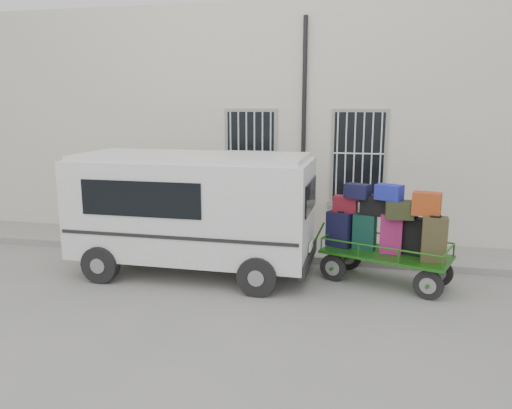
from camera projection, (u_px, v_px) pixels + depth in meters
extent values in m
plane|color=slate|center=(238.00, 279.00, 10.25)|extent=(80.00, 80.00, 0.00)
cube|color=beige|center=(283.00, 122.00, 14.92)|extent=(24.00, 5.00, 6.00)
cylinder|color=black|center=(304.00, 135.00, 12.29)|extent=(0.11, 0.11, 5.60)
cube|color=black|center=(251.00, 155.00, 12.74)|extent=(1.20, 0.08, 2.20)
cube|color=gray|center=(251.00, 200.00, 12.95)|extent=(1.45, 0.22, 0.12)
cube|color=black|center=(358.00, 158.00, 12.18)|extent=(1.20, 0.08, 2.20)
cube|color=gray|center=(357.00, 204.00, 12.39)|extent=(1.45, 0.22, 0.12)
cube|color=gray|center=(260.00, 247.00, 12.34)|extent=(24.00, 1.70, 0.15)
cylinder|color=black|center=(333.00, 268.00, 10.12)|extent=(0.54, 0.25, 0.55)
cylinder|color=gray|center=(333.00, 268.00, 10.12)|extent=(0.32, 0.20, 0.30)
cylinder|color=black|center=(349.00, 257.00, 10.82)|extent=(0.54, 0.25, 0.55)
cylinder|color=gray|center=(349.00, 257.00, 10.82)|extent=(0.32, 0.20, 0.30)
cylinder|color=black|center=(428.00, 285.00, 9.14)|extent=(0.54, 0.25, 0.55)
cylinder|color=gray|center=(428.00, 285.00, 9.14)|extent=(0.32, 0.20, 0.30)
cylinder|color=black|center=(439.00, 272.00, 9.84)|extent=(0.54, 0.25, 0.55)
cylinder|color=gray|center=(439.00, 272.00, 9.84)|extent=(0.32, 0.20, 0.30)
cube|color=#1E5D15|center=(386.00, 254.00, 9.91)|extent=(2.67, 1.87, 0.06)
cylinder|color=#1E5D15|center=(318.00, 236.00, 10.66)|extent=(0.32, 0.15, 0.62)
cube|color=black|center=(340.00, 229.00, 10.32)|extent=(0.59, 0.50, 0.72)
cube|color=black|center=(341.00, 211.00, 10.24)|extent=(0.24, 0.21, 0.03)
cube|color=#0D3026|center=(364.00, 232.00, 10.09)|extent=(0.49, 0.38, 0.72)
cube|color=black|center=(365.00, 214.00, 10.02)|extent=(0.21, 0.19, 0.03)
cube|color=#83174A|center=(391.00, 234.00, 9.81)|extent=(0.45, 0.28, 0.79)
cube|color=black|center=(393.00, 213.00, 9.73)|extent=(0.20, 0.16, 0.03)
cube|color=black|center=(412.00, 236.00, 9.75)|extent=(0.51, 0.39, 0.74)
cube|color=black|center=(413.00, 217.00, 9.67)|extent=(0.21, 0.17, 0.03)
cube|color=#35331A|center=(434.00, 239.00, 9.28)|extent=(0.47, 0.32, 0.85)
cube|color=black|center=(436.00, 216.00, 9.20)|extent=(0.22, 0.19, 0.03)
cube|color=maroon|center=(345.00, 204.00, 10.26)|extent=(0.51, 0.37, 0.32)
cube|color=black|center=(375.00, 205.00, 9.97)|extent=(0.62, 0.52, 0.38)
cube|color=black|center=(399.00, 210.00, 9.57)|extent=(0.53, 0.36, 0.34)
cube|color=maroon|center=(427.00, 204.00, 9.34)|extent=(0.56, 0.41, 0.43)
cube|color=black|center=(358.00, 191.00, 10.01)|extent=(0.55, 0.46, 0.28)
cube|color=navy|center=(389.00, 192.00, 9.63)|extent=(0.57, 0.49, 0.30)
cube|color=silver|center=(193.00, 207.00, 10.44)|extent=(4.92, 2.16, 2.01)
cube|color=silver|center=(192.00, 157.00, 10.23)|extent=(4.70, 1.99, 0.11)
cube|color=black|center=(87.00, 184.00, 10.89)|extent=(0.22, 1.84, 0.84)
cube|color=black|center=(140.00, 199.00, 9.50)|extent=(2.45, 0.07, 0.69)
cube|color=black|center=(310.00, 196.00, 9.84)|extent=(0.06, 1.56, 0.61)
cube|color=black|center=(309.00, 258.00, 10.09)|extent=(0.13, 2.06, 0.25)
cube|color=white|center=(311.00, 246.00, 10.03)|extent=(0.04, 0.47, 0.13)
cylinder|color=black|center=(101.00, 264.00, 10.02)|extent=(0.76, 0.25, 0.76)
cylinder|color=black|center=(145.00, 238.00, 11.98)|extent=(0.76, 0.25, 0.76)
cylinder|color=black|center=(257.00, 276.00, 9.32)|extent=(0.76, 0.25, 0.76)
cylinder|color=black|center=(277.00, 246.00, 11.28)|extent=(0.76, 0.25, 0.76)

